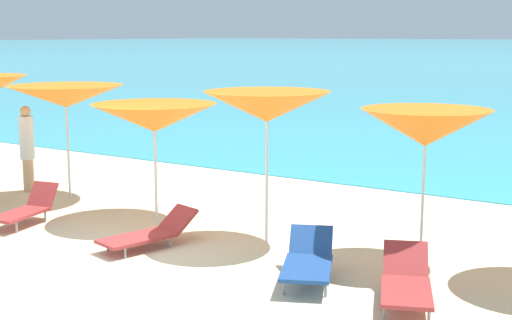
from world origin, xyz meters
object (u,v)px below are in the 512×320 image
at_px(lounge_chair_2, 149,233).
at_px(umbrella_6, 426,128).
at_px(lounge_chair_9, 406,281).
at_px(umbrella_3, 66,96).
at_px(umbrella_5, 267,107).
at_px(umbrella_4, 154,118).
at_px(lounge_chair_7, 26,209).
at_px(beachgoer_0, 27,146).
at_px(lounge_chair_4, 308,260).

bearing_deg(lounge_chair_2, umbrella_6, 38.33).
bearing_deg(lounge_chair_9, umbrella_3, 144.20).
xyz_separation_m(umbrella_5, lounge_chair_9, (2.87, -1.32, -1.89)).
xyz_separation_m(umbrella_3, umbrella_6, (7.41, -0.06, -0.10)).
relative_size(umbrella_3, umbrella_4, 1.11).
xyz_separation_m(lounge_chair_2, lounge_chair_9, (4.24, -0.08, 0.04)).
bearing_deg(lounge_chair_7, beachgoer_0, 127.50).
bearing_deg(umbrella_3, lounge_chair_4, -15.26).
distance_m(umbrella_3, umbrella_5, 5.03).
distance_m(umbrella_5, lounge_chair_9, 3.68).
bearing_deg(beachgoer_0, lounge_chair_9, 149.32).
bearing_deg(umbrella_4, lounge_chair_2, -52.79).
distance_m(umbrella_3, lounge_chair_4, 6.94).
height_order(umbrella_3, beachgoer_0, umbrella_3).
bearing_deg(beachgoer_0, lounge_chair_2, 141.02).
bearing_deg(lounge_chair_2, beachgoer_0, 175.08).
distance_m(umbrella_6, lounge_chair_9, 2.47).
distance_m(umbrella_4, lounge_chair_4, 4.42).
distance_m(lounge_chair_7, beachgoer_0, 2.90).
bearing_deg(beachgoer_0, umbrella_5, 156.09).
xyz_separation_m(umbrella_4, umbrella_5, (2.42, -0.14, 0.34)).
bearing_deg(beachgoer_0, umbrella_6, 160.12).
relative_size(umbrella_3, lounge_chair_2, 1.46).
bearing_deg(umbrella_3, lounge_chair_9, -12.89).
bearing_deg(beachgoer_0, umbrella_3, 160.79).
height_order(umbrella_4, lounge_chair_2, umbrella_4).
height_order(umbrella_5, beachgoer_0, umbrella_5).
xyz_separation_m(lounge_chair_4, lounge_chair_7, (-5.57, -0.08, -0.01)).
xyz_separation_m(umbrella_3, lounge_chair_7, (0.91, -1.85, -1.78)).
xyz_separation_m(umbrella_6, lounge_chair_9, (0.46, -1.74, -1.69)).
height_order(umbrella_6, lounge_chair_2, umbrella_6).
distance_m(umbrella_3, umbrella_6, 7.41).
xyz_separation_m(umbrella_3, lounge_chair_2, (3.63, -1.72, -1.83)).
height_order(umbrella_4, umbrella_6, umbrella_6).
distance_m(umbrella_3, beachgoer_0, 1.64).
relative_size(lounge_chair_2, lounge_chair_4, 1.04).
relative_size(umbrella_6, lounge_chair_7, 1.54).
distance_m(lounge_chair_4, lounge_chair_7, 5.57).
bearing_deg(umbrella_5, umbrella_6, 10.02).
bearing_deg(umbrella_6, lounge_chair_7, -164.63).
xyz_separation_m(lounge_chair_4, beachgoer_0, (-7.71, 1.76, 0.68)).
bearing_deg(lounge_chair_4, umbrella_3, 139.89).
height_order(lounge_chair_2, lounge_chair_9, lounge_chair_9).
xyz_separation_m(lounge_chair_7, lounge_chair_9, (6.97, 0.05, -0.01)).
height_order(umbrella_4, beachgoer_0, umbrella_4).
bearing_deg(umbrella_5, umbrella_3, 174.47).
xyz_separation_m(umbrella_5, lounge_chair_4, (1.47, -1.28, -1.87)).
bearing_deg(umbrella_4, beachgoer_0, 174.97).
relative_size(lounge_chair_4, lounge_chair_7, 1.12).
height_order(lounge_chair_7, lounge_chair_9, lounge_chair_7).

